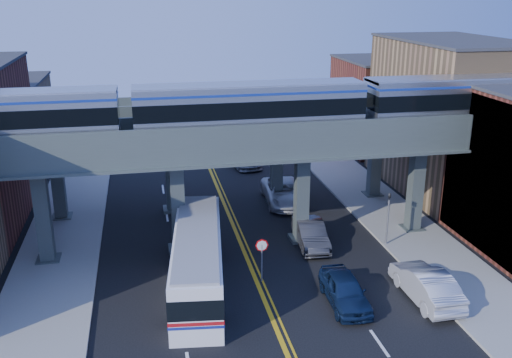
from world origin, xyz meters
TOP-DOWN VIEW (x-y plane):
  - ground at (0.00, 0.00)m, footprint 120.00×120.00m
  - sidewalk_west at (-11.50, 10.00)m, footprint 5.00×70.00m
  - sidewalk_east at (11.50, 10.00)m, footprint 5.00×70.00m
  - building_west_c at (-18.50, 29.00)m, footprint 8.00×10.00m
  - building_east_b at (18.50, 16.00)m, footprint 8.00×14.00m
  - building_east_c at (18.50, 29.00)m, footprint 8.00×10.00m
  - mural_panel at (14.55, 4.00)m, footprint 0.10×9.50m
  - elevated_viaduct_near at (0.00, 8.00)m, footprint 52.00×3.60m
  - elevated_viaduct_far at (0.00, 15.00)m, footprint 52.00×3.60m
  - transit_train at (0.59, 8.00)m, footprint 43.24×2.71m
  - stop_sign at (0.30, 3.00)m, footprint 0.76×0.09m
  - traffic_signal at (9.20, 6.00)m, footprint 0.15×0.18m
  - transit_bus at (-3.29, 3.29)m, footprint 4.04×12.15m
  - car_lane_a at (4.09, -0.27)m, footprint 2.08×4.81m
  - car_lane_b at (4.42, 7.06)m, footprint 2.09×5.01m
  - car_lane_c at (4.60, 14.94)m, footprint 3.20×6.38m
  - car_lane_d at (3.26, 25.56)m, footprint 3.18×6.15m
  - car_parked_curb at (8.50, -0.69)m, footprint 1.95×5.44m

SIDE VIEW (x-z plane):
  - ground at x=0.00m, z-range 0.00..0.00m
  - sidewalk_west at x=-11.50m, z-range 0.00..0.16m
  - sidewalk_east at x=11.50m, z-range 0.00..0.16m
  - car_lane_b at x=4.42m, z-range 0.00..1.61m
  - car_lane_a at x=4.09m, z-range 0.00..1.62m
  - car_lane_d at x=3.26m, z-range 0.00..1.70m
  - car_lane_c at x=4.60m, z-range 0.00..1.73m
  - car_parked_curb at x=8.50m, z-range 0.00..1.78m
  - transit_bus at x=-3.29m, z-range 0.04..3.11m
  - stop_sign at x=0.30m, z-range 0.44..3.07m
  - traffic_signal at x=9.20m, z-range 0.25..4.35m
  - building_west_c at x=-18.50m, z-range 0.00..8.00m
  - building_east_c at x=18.50m, z-range 0.00..9.00m
  - mural_panel at x=14.55m, z-range 0.00..9.50m
  - building_east_b at x=18.50m, z-range 0.00..12.00m
  - elevated_viaduct_near at x=0.00m, z-range 2.77..10.17m
  - elevated_viaduct_far at x=0.00m, z-range 2.77..10.17m
  - transit_train at x=0.59m, z-range 7.53..10.68m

